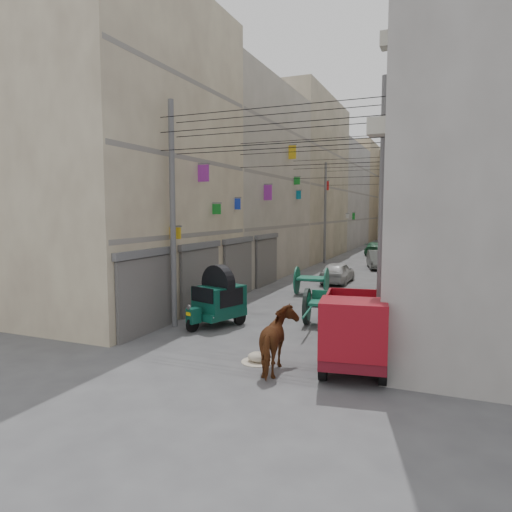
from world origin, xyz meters
The scene contains 18 objects.
ground centered at (0.00, 0.00, 0.00)m, with size 140.00×140.00×0.00m, color #434345.
building_row_left centered at (-8.00, 34.13, 6.46)m, with size 8.00×62.00×14.00m.
building_row_right centered at (8.00, 34.13, 6.46)m, with size 8.00×62.00×14.00m.
end_cap_building centered at (0.00, 66.00, 6.50)m, with size 22.00×10.00×13.00m, color #B8A891.
shutters_left centered at (-3.92, 10.38, 1.49)m, with size 0.18×14.40×2.88m.
signboards centered at (-0.01, 21.66, 3.43)m, with size 8.22×40.52×5.67m.
ac_units centered at (3.65, 7.67, 7.43)m, with size 0.70×6.55×3.35m.
utility_poles centered at (0.00, 17.00, 4.00)m, with size 7.40×22.20×8.00m.
overhead_cables centered at (0.00, 14.40, 6.77)m, with size 7.40×22.52×1.12m.
auto_rickshaw centered at (-2.19, 6.71, 1.00)m, with size 1.86×2.50×1.69m.
tonga_cart centered at (1.34, 8.22, 0.69)m, with size 1.52×3.05×1.33m.
mini_truck centered at (3.26, 3.76, 0.97)m, with size 2.13×3.81×2.03m.
second_cart centered at (-0.75, 14.03, 0.74)m, with size 1.68×1.51×1.38m.
feed_sack centered at (0.69, 3.51, 0.14)m, with size 0.57×0.46×0.28m, color #BEB19E.
horse centered at (1.48, 3.00, 0.82)m, with size 0.88×1.94×1.64m, color brown.
distant_car_white centered at (-0.37, 18.24, 0.62)m, with size 1.47×3.65×1.24m, color #B3B3B3.
distant_car_grey centered at (0.89, 26.03, 0.65)m, with size 1.38×3.95×1.30m, color #505453.
distant_car_green centered at (-0.82, 36.82, 0.61)m, with size 1.70×4.17×1.21m, color #22633D.
Camera 1 is at (5.35, -7.80, 4.14)m, focal length 32.00 mm.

